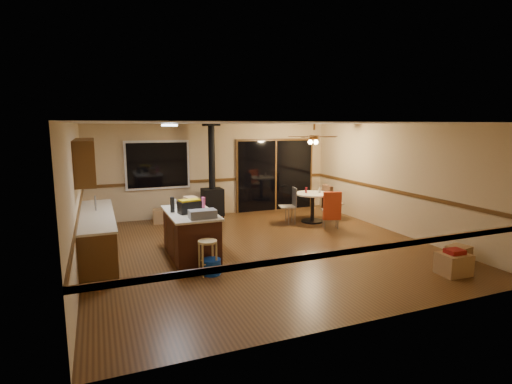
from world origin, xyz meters
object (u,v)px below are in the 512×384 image
toolbox_grey (203,214)px  box_corner_b (458,254)px  toolbox_black (190,207)px  wood_stove (212,192)px  bar_stool (208,257)px  dining_table (313,202)px  chair_near (332,206)px  kitchen_island (191,234)px  chair_left (291,201)px  chair_right (328,198)px  box_under_window (162,216)px  box_corner_a (454,264)px  blue_bucket (211,267)px

toolbox_grey → box_corner_b: toolbox_grey is taller
toolbox_black → box_corner_b: size_ratio=1.07×
wood_stove → bar_stool: wood_stove is taller
bar_stool → dining_table: (3.60, 2.68, 0.23)m
chair_near → kitchen_island: bearing=-168.5°
chair_left → chair_right: bearing=-0.9°
box_under_window → dining_table: bearing=-20.1°
chair_near → chair_right: bearing=63.0°
kitchen_island → box_under_window: bearing=92.0°
toolbox_black → box_corner_b: 5.17m
toolbox_black → box_corner_a: (4.04, -2.54, -0.83)m
toolbox_black → box_corner_b: bearing=-24.6°
toolbox_black → dining_table: bearing=25.1°
blue_bucket → chair_right: size_ratio=0.47×
box_under_window → kitchen_island: bearing=-88.0°
wood_stove → toolbox_grey: 3.86m
dining_table → chair_left: (-0.60, 0.08, 0.06)m
kitchen_island → chair_near: size_ratio=2.40×
chair_near → box_corner_a: size_ratio=1.42×
chair_left → box_corner_b: (1.54, -3.93, -0.43)m
toolbox_grey → chair_near: size_ratio=0.69×
toolbox_black → chair_left: (3.09, 1.81, -0.43)m
blue_bucket → dining_table: size_ratio=0.34×
box_under_window → chair_near: bearing=-30.6°
wood_stove → chair_near: (2.40, -2.30, -0.13)m
toolbox_black → dining_table: (3.69, 1.73, -0.48)m
toolbox_grey → chair_right: size_ratio=0.69×
box_corner_a → box_under_window: bearing=126.0°
box_corner_a → blue_bucket: bearing=158.0°
dining_table → box_under_window: (-3.76, 1.38, -0.35)m
wood_stove → dining_table: wood_stove is taller
toolbox_grey → chair_near: 3.87m
wood_stove → box_corner_b: size_ratio=6.37×
kitchen_island → dining_table: kitchen_island is taller
toolbox_black → box_under_window: toolbox_black is taller
bar_stool → dining_table: 4.49m
dining_table → box_corner_a: (0.35, -4.28, -0.35)m
dining_table → box_corner_b: 3.98m
toolbox_grey → box_corner_a: 4.48m
dining_table → chair_right: 0.52m
bar_stool → toolbox_black: bearing=95.4°
dining_table → bar_stool: bearing=-143.4°
kitchen_island → toolbox_black: toolbox_black is taller
toolbox_grey → chair_left: size_ratio=0.94×
dining_table → box_corner_b: (0.94, -3.85, -0.37)m
wood_stove → chair_near: wood_stove is taller
blue_bucket → box_under_window: size_ratio=0.71×
bar_stool → blue_bucket: bar_stool is taller
kitchen_island → box_under_window: size_ratio=3.64×
chair_right → box_corner_b: 3.96m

